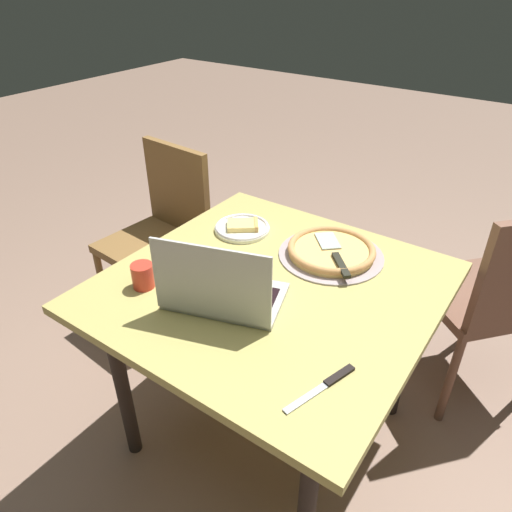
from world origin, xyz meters
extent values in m
plane|color=#8A6D5B|center=(0.00, 0.00, 0.00)|extent=(12.00, 12.00, 0.00)
cube|color=tan|center=(0.00, 0.00, 0.71)|extent=(1.01, 1.00, 0.03)
cylinder|color=#2C231D|center=(-0.37, -0.37, 0.35)|extent=(0.05, 0.05, 0.70)
cylinder|color=#2C231D|center=(0.37, -0.37, 0.35)|extent=(0.05, 0.05, 0.70)
cylinder|color=#2C231D|center=(-0.37, 0.37, 0.35)|extent=(0.05, 0.05, 0.70)
cylinder|color=#2C231D|center=(0.37, 0.37, 0.35)|extent=(0.05, 0.05, 0.70)
cube|color=#BABAB4|center=(0.07, 0.15, 0.74)|extent=(0.40, 0.32, 0.02)
cube|color=black|center=(0.07, 0.15, 0.75)|extent=(0.33, 0.22, 0.00)
cube|color=#BABAB4|center=(0.03, 0.25, 0.86)|extent=(0.33, 0.12, 0.23)
cube|color=#89AFE6|center=(0.03, 0.25, 0.86)|extent=(0.30, 0.10, 0.21)
cylinder|color=white|center=(0.28, -0.23, 0.74)|extent=(0.21, 0.21, 0.01)
torus|color=white|center=(0.28, -0.23, 0.75)|extent=(0.21, 0.21, 0.01)
cube|color=#E9C86B|center=(0.28, -0.23, 0.75)|extent=(0.14, 0.14, 0.02)
cube|color=tan|center=(0.24, -0.26, 0.75)|extent=(0.07, 0.08, 0.03)
cylinder|color=#A69596|center=(-0.08, -0.26, 0.73)|extent=(0.37, 0.37, 0.01)
cylinder|color=#E4B965|center=(-0.08, -0.26, 0.75)|extent=(0.30, 0.30, 0.02)
torus|color=tan|center=(-0.08, -0.26, 0.76)|extent=(0.31, 0.31, 0.02)
cube|color=#AAB9B3|center=(-0.05, -0.30, 0.76)|extent=(0.13, 0.13, 0.00)
cube|color=black|center=(-0.16, -0.18, 0.76)|extent=(0.12, 0.12, 0.01)
cube|color=#B6BAC1|center=(-0.34, 0.33, 0.73)|extent=(0.07, 0.17, 0.00)
cube|color=black|center=(-0.36, 0.24, 0.73)|extent=(0.05, 0.10, 0.01)
cylinder|color=red|center=(0.32, 0.25, 0.77)|extent=(0.07, 0.07, 0.08)
cylinder|color=#4C3416|center=(0.32, 0.25, 0.79)|extent=(0.06, 0.06, 0.00)
cube|color=brown|center=(-0.53, -0.73, 0.46)|extent=(0.61, 0.61, 0.04)
cylinder|color=brown|center=(-0.51, -1.00, 0.22)|extent=(0.03, 0.03, 0.44)
cylinder|color=brown|center=(-0.25, -0.71, 0.22)|extent=(0.03, 0.03, 0.44)
cylinder|color=brown|center=(-0.55, -0.45, 0.22)|extent=(0.03, 0.03, 0.44)
cube|color=brown|center=(0.86, -0.26, 0.45)|extent=(0.45, 0.45, 0.04)
cube|color=brown|center=(0.84, -0.45, 0.68)|extent=(0.40, 0.07, 0.43)
cylinder|color=brown|center=(1.06, -0.08, 0.21)|extent=(0.03, 0.03, 0.43)
cylinder|color=brown|center=(0.68, -0.05, 0.21)|extent=(0.03, 0.03, 0.43)
cylinder|color=brown|center=(1.03, -0.46, 0.21)|extent=(0.03, 0.03, 0.43)
cylinder|color=brown|center=(0.65, -0.43, 0.21)|extent=(0.03, 0.03, 0.43)
camera|label=1|loc=(-0.67, 1.04, 1.62)|focal=33.01mm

